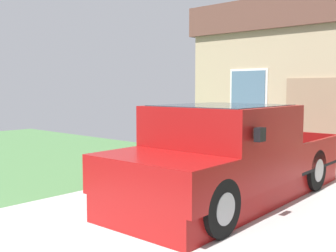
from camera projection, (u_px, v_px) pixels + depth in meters
pickup_truck at (223, 158)px, 7.22m from camera, size 2.35×5.41×1.70m
person_with_hat at (158, 144)px, 8.10m from camera, size 0.51×0.49×1.62m
handbag at (150, 183)px, 8.02m from camera, size 0.33×0.15×0.45m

